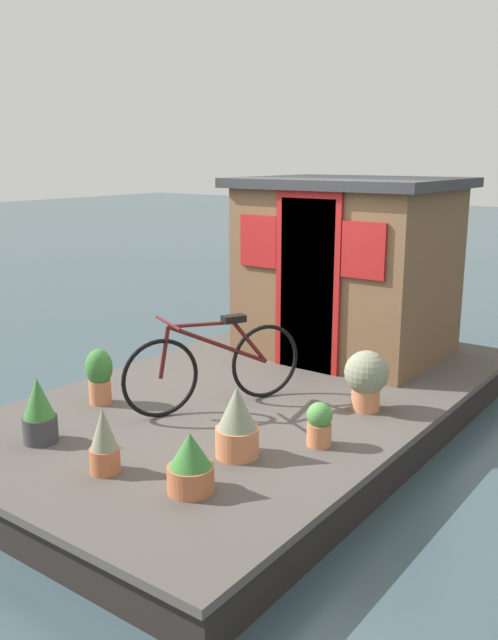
{
  "coord_description": "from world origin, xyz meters",
  "views": [
    {
      "loc": [
        -4.8,
        -3.38,
        2.45
      ],
      "look_at": [
        -0.2,
        0.0,
        1.07
      ],
      "focal_mm": 37.9,
      "sensor_mm": 36.0,
      "label": 1
    }
  ],
  "objects_px": {
    "potted_plant_rosemary": "(366,377)",
    "potted_plant_thyme": "(39,412)",
    "houseboat_cabin": "(348,266)",
    "potted_plant_mint": "(99,375)",
    "bicycle": "(215,365)",
    "potted_plant_basil": "(319,424)",
    "potted_plant_succulent": "(190,464)",
    "potted_plant_fern": "(237,423)",
    "potted_plant_sage": "(104,442)"
  },
  "relations": [
    {
      "from": "houseboat_cabin",
      "to": "potted_plant_fern",
      "type": "bearing_deg",
      "value": -166.78
    },
    {
      "from": "bicycle",
      "to": "potted_plant_mint",
      "type": "xyz_separation_m",
      "value": [
        -0.53,
        0.86,
        -0.11
      ]
    },
    {
      "from": "potted_plant_thyme",
      "to": "potted_plant_mint",
      "type": "height_order",
      "value": "potted_plant_thyme"
    },
    {
      "from": "houseboat_cabin",
      "to": "bicycle",
      "type": "relative_size",
      "value": 1.44
    },
    {
      "from": "houseboat_cabin",
      "to": "potted_plant_mint",
      "type": "bearing_deg",
      "value": 160.85
    },
    {
      "from": "potted_plant_sage",
      "to": "potted_plant_mint",
      "type": "distance_m",
      "value": 1.35
    },
    {
      "from": "potted_plant_fern",
      "to": "potted_plant_sage",
      "type": "relative_size",
      "value": 1.12
    },
    {
      "from": "bicycle",
      "to": "potted_plant_basil",
      "type": "relative_size",
      "value": 4.5
    },
    {
      "from": "bicycle",
      "to": "potted_plant_succulent",
      "type": "height_order",
      "value": "bicycle"
    },
    {
      "from": "bicycle",
      "to": "potted_plant_thyme",
      "type": "height_order",
      "value": "bicycle"
    },
    {
      "from": "potted_plant_rosemary",
      "to": "potted_plant_thyme",
      "type": "distance_m",
      "value": 2.63
    },
    {
      "from": "potted_plant_rosemary",
      "to": "potted_plant_basil",
      "type": "xyz_separation_m",
      "value": [
        -0.85,
        -0.05,
        -0.12
      ]
    },
    {
      "from": "bicycle",
      "to": "potted_plant_sage",
      "type": "height_order",
      "value": "bicycle"
    },
    {
      "from": "bicycle",
      "to": "potted_plant_rosemary",
      "type": "xyz_separation_m",
      "value": [
        0.69,
        -1.07,
        -0.08
      ]
    },
    {
      "from": "potted_plant_rosemary",
      "to": "potted_plant_sage",
      "type": "relative_size",
      "value": 1.12
    },
    {
      "from": "potted_plant_mint",
      "to": "potted_plant_fern",
      "type": "bearing_deg",
      "value": -95.08
    },
    {
      "from": "potted_plant_mint",
      "to": "bicycle",
      "type": "bearing_deg",
      "value": -58.25
    },
    {
      "from": "potted_plant_fern",
      "to": "potted_plant_mint",
      "type": "bearing_deg",
      "value": 84.92
    },
    {
      "from": "potted_plant_succulent",
      "to": "bicycle",
      "type": "bearing_deg",
      "value": 33.11
    },
    {
      "from": "potted_plant_thyme",
      "to": "houseboat_cabin",
      "type": "bearing_deg",
      "value": -10.87
    },
    {
      "from": "potted_plant_sage",
      "to": "potted_plant_basil",
      "type": "bearing_deg",
      "value": -37.43
    },
    {
      "from": "potted_plant_mint",
      "to": "potted_plant_basil",
      "type": "relative_size",
      "value": 1.46
    },
    {
      "from": "potted_plant_rosemary",
      "to": "potted_plant_thyme",
      "type": "bearing_deg",
      "value": 140.69
    },
    {
      "from": "potted_plant_mint",
      "to": "potted_plant_basil",
      "type": "xyz_separation_m",
      "value": [
        0.36,
        -1.98,
        -0.09
      ]
    },
    {
      "from": "houseboat_cabin",
      "to": "potted_plant_rosemary",
      "type": "height_order",
      "value": "houseboat_cabin"
    },
    {
      "from": "potted_plant_rosemary",
      "to": "potted_plant_mint",
      "type": "height_order",
      "value": "potted_plant_rosemary"
    },
    {
      "from": "houseboat_cabin",
      "to": "potted_plant_basil",
      "type": "distance_m",
      "value": 2.67
    },
    {
      "from": "bicycle",
      "to": "potted_plant_basil",
      "type": "height_order",
      "value": "bicycle"
    },
    {
      "from": "houseboat_cabin",
      "to": "potted_plant_thyme",
      "type": "bearing_deg",
      "value": 169.13
    },
    {
      "from": "potted_plant_thyme",
      "to": "potted_plant_mint",
      "type": "relative_size",
      "value": 1.03
    },
    {
      "from": "houseboat_cabin",
      "to": "potted_plant_basil",
      "type": "height_order",
      "value": "houseboat_cabin"
    },
    {
      "from": "potted_plant_mint",
      "to": "potted_plant_thyme",
      "type": "bearing_deg",
      "value": -162.34
    },
    {
      "from": "potted_plant_fern",
      "to": "potted_plant_thyme",
      "type": "height_order",
      "value": "potted_plant_fern"
    },
    {
      "from": "houseboat_cabin",
      "to": "potted_plant_thyme",
      "type": "distance_m",
      "value": 3.64
    },
    {
      "from": "potted_plant_sage",
      "to": "potted_plant_mint",
      "type": "relative_size",
      "value": 0.95
    },
    {
      "from": "potted_plant_sage",
      "to": "potted_plant_thyme",
      "type": "distance_m",
      "value": 0.77
    },
    {
      "from": "houseboat_cabin",
      "to": "potted_plant_thyme",
      "type": "height_order",
      "value": "houseboat_cabin"
    },
    {
      "from": "potted_plant_mint",
      "to": "potted_plant_rosemary",
      "type": "bearing_deg",
      "value": -57.72
    },
    {
      "from": "potted_plant_fern",
      "to": "houseboat_cabin",
      "type": "bearing_deg",
      "value": 13.22
    },
    {
      "from": "bicycle",
      "to": "potted_plant_thyme",
      "type": "bearing_deg",
      "value": 156.16
    },
    {
      "from": "potted_plant_fern",
      "to": "potted_plant_succulent",
      "type": "bearing_deg",
      "value": -172.16
    },
    {
      "from": "potted_plant_thyme",
      "to": "potted_plant_succulent",
      "type": "bearing_deg",
      "value": -86.75
    },
    {
      "from": "potted_plant_rosemary",
      "to": "potted_plant_thyme",
      "type": "height_order",
      "value": "potted_plant_rosemary"
    },
    {
      "from": "bicycle",
      "to": "potted_plant_basil",
      "type": "xyz_separation_m",
      "value": [
        -0.17,
        -1.12,
        -0.2
      ]
    },
    {
      "from": "potted_plant_succulent",
      "to": "potted_plant_mint",
      "type": "distance_m",
      "value": 1.84
    },
    {
      "from": "potted_plant_rosemary",
      "to": "potted_plant_basil",
      "type": "distance_m",
      "value": 0.86
    },
    {
      "from": "potted_plant_fern",
      "to": "potted_plant_succulent",
      "type": "xyz_separation_m",
      "value": [
        -0.59,
        -0.08,
        -0.06
      ]
    },
    {
      "from": "houseboat_cabin",
      "to": "potted_plant_succulent",
      "type": "relative_size",
      "value": 5.4
    },
    {
      "from": "potted_plant_fern",
      "to": "potted_plant_succulent",
      "type": "height_order",
      "value": "potted_plant_fern"
    },
    {
      "from": "potted_plant_sage",
      "to": "potted_plant_fern",
      "type": "bearing_deg",
      "value": -37.72
    }
  ]
}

